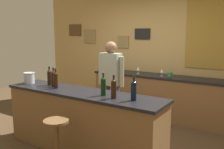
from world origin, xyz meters
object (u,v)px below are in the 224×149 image
Objects in this scene: wine_bottle_c at (56,79)px; wine_bottle_f at (134,90)px; wine_bottle_d at (103,86)px; wine_bottle_a at (49,77)px; bartender at (111,81)px; ice_bucket at (29,78)px; wine_bottle_b at (54,78)px; bar_stool at (57,137)px; wine_bottle_e at (114,88)px; wine_glass_a at (138,69)px; coffee_mug at (170,74)px; wine_glass_b at (162,71)px.

wine_bottle_c and wine_bottle_f have the same top height.
wine_bottle_a is at bearing 176.44° from wine_bottle_d.
bartender is 1.39m from ice_bucket.
wine_bottle_d is (0.87, 0.03, 0.00)m from wine_bottle_c.
wine_bottle_c is at bearing -28.26° from wine_bottle_b.
bar_stool is 2.22× the size of wine_bottle_a.
bartender is 1.00m from wine_bottle_d.
wine_bottle_c is (0.11, -0.06, 0.00)m from wine_bottle_b.
wine_bottle_a is 0.41m from ice_bucket.
wine_bottle_b is at bearing -17.81° from wine_bottle_a.
bartender reaches higher than wine_bottle_e.
wine_glass_a reaches higher than coffee_mug.
wine_bottle_b is 1.00× the size of wine_bottle_c.
wine_bottle_d is (0.46, -0.88, 0.12)m from bartender.
bar_stool is at bearing -44.96° from wine_bottle_c.
wine_bottle_a is 2.36m from coffee_mug.
wine_bottle_d is at bearing -62.55° from bartender.
bar_stool is at bearing -42.72° from wine_bottle_b.
wine_bottle_a and wine_bottle_f have the same top height.
bartender is 1.01m from wine_bottle_c.
coffee_mug is (1.33, 1.95, -0.11)m from wine_bottle_a.
wine_bottle_c and wine_bottle_d have the same top height.
bartender reaches higher than ice_bucket.
bartender reaches higher than bar_stool.
bar_stool is at bearing -97.96° from wine_glass_b.
wine_bottle_d is (0.98, -0.02, 0.00)m from wine_bottle_b.
wine_bottle_f is 1.98m from ice_bucket.
wine_bottle_d is 2.08m from wine_glass_a.
wine_bottle_b is at bearing -117.44° from wine_glass_b.
bartender is at bearing -120.45° from coffee_mug.
wine_bottle_e is at bearing -15.27° from wine_bottle_d.
bartender is 2.38× the size of bar_stool.
ice_bucket is at bearing 178.58° from wine_bottle_c.
wine_bottle_c is 0.87m from wine_bottle_d.
bar_stool is (0.14, -1.46, -0.48)m from bartender.
bartender is at bearing 65.51° from wine_bottle_c.
wine_bottle_d reaches higher than wine_glass_b.
wine_bottle_a reaches higher than bar_stool.
ice_bucket reaches higher than wine_glass_a.
wine_bottle_d is at bearing -76.01° from wine_glass_a.
wine_bottle_a and wine_bottle_b have the same top height.
bartender is 12.96× the size of coffee_mug.
coffee_mug is at bearing 89.77° from wine_bottle_e.
bartender is 5.29× the size of wine_bottle_d.
ice_bucket is (-0.64, 0.02, -0.04)m from wine_bottle_c.
wine_glass_b is (-0.16, 2.05, -0.05)m from wine_bottle_e.
wine_bottle_c is at bearing 178.82° from wine_bottle_e.
wine_bottle_a is 2.04m from wine_glass_a.
wine_glass_a is at bearing 63.56° from ice_bucket.
wine_bottle_e is 2.07m from coffee_mug.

